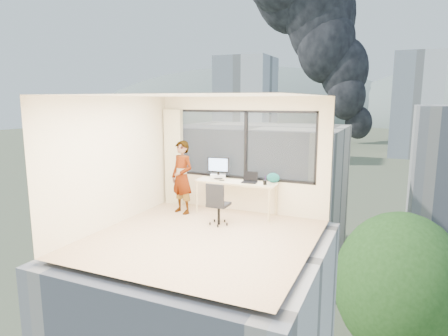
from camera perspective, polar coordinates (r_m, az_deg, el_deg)
The scene contains 24 objects.
floor at distance 7.33m, azimuth -3.22°, elevation -10.14°, with size 4.00×4.00×0.01m, color beige.
ceiling at distance 6.88m, azimuth -3.43°, elevation 10.63°, with size 4.00×4.00×0.01m, color white.
wall_front at distance 5.33m, azimuth -13.20°, elevation -3.53°, with size 4.00×0.01×2.60m, color beige.
wall_left at distance 8.09m, azimuth -16.03°, elevation 0.92°, with size 0.01×4.00×2.60m, color beige.
wall_right at distance 6.35m, azimuth 12.97°, elevation -1.37°, with size 0.01×4.00×2.60m, color beige.
window_wall at distance 8.75m, azimuth 2.96°, elevation 3.44°, with size 3.30×0.16×1.55m, color black, non-canonical shape.
curtain at distance 9.47m, azimuth -7.39°, elevation 1.58°, with size 0.45×0.14×2.30m, color beige.
desk at distance 8.66m, azimuth 1.77°, elevation -4.36°, with size 1.80×0.60×0.75m, color #D0BB8B.
chair at distance 7.91m, azimuth -0.78°, elevation -5.20°, with size 0.46×0.46×0.90m, color black, non-canonical shape.
person at distance 8.69m, azimuth -6.20°, elevation -1.36°, with size 0.60×0.39×1.64m, color #2D2D33.
monitor at distance 8.79m, azimuth -0.84°, elevation 0.04°, with size 0.50×0.11×0.50m, color black, non-canonical shape.
game_console at distance 8.96m, azimuth -0.86°, elevation -1.15°, with size 0.35×0.29×0.08m, color white.
laptop at distance 8.41m, azimuth 3.76°, elevation -1.47°, with size 0.32×0.34×0.21m, color black, non-canonical shape.
cellphone at distance 8.61m, azimuth -0.32°, elevation -1.84°, with size 0.11×0.05×0.01m, color black.
pen_cup at distance 8.24m, azimuth 6.05°, elevation -2.12°, with size 0.08×0.08×0.10m, color black.
handbag at distance 8.46m, azimuth 7.26°, elevation -1.44°, with size 0.28×0.14×0.22m, color #0D5048.
exterior_ground at distance 127.24m, azimuth 22.26°, elevation 1.78°, with size 400.00×400.00×0.04m, color #515B3D.
near_bldg_a at distance 39.28m, azimuth 5.14°, elevation -4.08°, with size 16.00×12.00×14.00m, color beige.
far_tower_a at distance 108.11m, azimuth 3.25°, elevation 8.63°, with size 14.00×14.00×28.00m, color silver.
far_tower_b at distance 126.22m, azimuth 26.38°, elevation 8.27°, with size 13.00×13.00×30.00m, color silver.
far_tower_d at distance 168.50m, azimuth 1.88°, elevation 8.10°, with size 16.00×14.00×22.00m, color silver.
hill_a at distance 348.99m, azimuth 3.22°, elevation 7.25°, with size 288.00×216.00×90.00m, color slate.
tree_a at distance 36.25m, azimuth -9.89°, elevation -10.38°, with size 7.00×7.00×8.00m, color #274F1A, non-canonical shape.
tree_b at distance 26.96m, azimuth 24.19°, elevation -17.43°, with size 7.60×7.60×9.00m, color #274F1A, non-canonical shape.
Camera 1 is at (3.15, -6.12, 2.52)m, focal length 31.02 mm.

